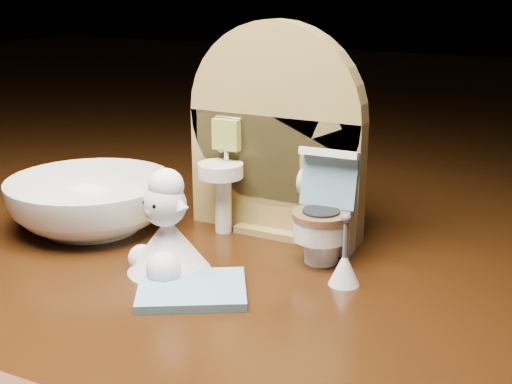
% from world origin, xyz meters
% --- Properties ---
extents(backdrop_panel, '(0.13, 0.05, 0.15)m').
position_xyz_m(backdrop_panel, '(-0.00, 0.06, 0.07)').
color(backdrop_panel, olive).
rests_on(backdrop_panel, ground).
extents(toy_toilet, '(0.04, 0.05, 0.07)m').
position_xyz_m(toy_toilet, '(0.05, 0.03, 0.03)').
color(toy_toilet, white).
rests_on(toy_toilet, ground).
extents(bath_mat, '(0.08, 0.08, 0.00)m').
position_xyz_m(bath_mat, '(0.00, -0.05, 0.00)').
color(bath_mat, '#6EA0B3').
rests_on(bath_mat, ground).
extents(toilet_brush, '(0.02, 0.02, 0.05)m').
position_xyz_m(toilet_brush, '(0.08, 0.00, 0.01)').
color(toilet_brush, white).
rests_on(toilet_brush, ground).
extents(plush_lamb, '(0.05, 0.05, 0.07)m').
position_xyz_m(plush_lamb, '(-0.03, -0.03, 0.02)').
color(plush_lamb, white).
rests_on(plush_lamb, ground).
extents(ceramic_bowl, '(0.14, 0.14, 0.04)m').
position_xyz_m(ceramic_bowl, '(-0.12, 0.01, 0.02)').
color(ceramic_bowl, white).
rests_on(ceramic_bowl, ground).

